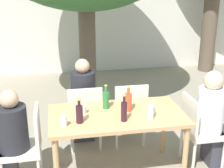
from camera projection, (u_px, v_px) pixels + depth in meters
The scene contains 17 objects.
cafe_building_wall at pixel (81, 13), 7.22m from camera, with size 10.00×0.08×2.80m.
dining_table_front at pixel (117, 121), 3.52m from camera, with size 1.52×0.82×0.78m.
patio_chair_0 at pixel (28, 143), 3.41m from camera, with size 0.44×0.44×0.90m.
patio_chair_1 at pixel (197, 128), 3.75m from camera, with size 0.44×0.44×0.90m.
patio_chair_2 at pixel (85, 114), 4.13m from camera, with size 0.44×0.44×0.90m.
patio_chair_3 at pixel (129, 110), 4.23m from camera, with size 0.44×0.44×0.90m.
person_seated_0 at pixel (5, 146), 3.37m from camera, with size 0.56×0.33×1.14m.
person_seated_1 at pixel (216, 124), 3.78m from camera, with size 0.56×0.32×1.22m.
person_seated_2 at pixel (83, 105), 4.33m from camera, with size 0.33×0.56×1.22m.
green_bottle_0 at pixel (106, 99), 3.60m from camera, with size 0.07×0.07×0.29m.
wine_bottle_1 at pixel (79, 114), 3.25m from camera, with size 0.07×0.07×0.27m.
soda_bottle_2 at pixel (128, 102), 3.53m from camera, with size 0.08×0.08×0.30m.
water_bottle_3 at pixel (151, 111), 3.35m from camera, with size 0.06×0.06×0.24m.
wine_bottle_4 at pixel (124, 111), 3.29m from camera, with size 0.07×0.07×0.30m.
drinking_glass_0 at pixel (64, 121), 3.19m from camera, with size 0.07×0.07×0.12m.
drinking_glass_1 at pixel (83, 109), 3.50m from camera, with size 0.08×0.08×0.09m.
drinking_glass_2 at pixel (152, 111), 3.45m from camera, with size 0.06×0.06×0.09m.
Camera 1 is at (-0.64, -3.12, 2.26)m, focal length 50.00 mm.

